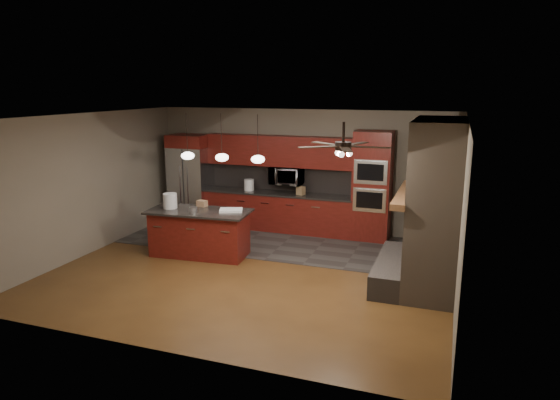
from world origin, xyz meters
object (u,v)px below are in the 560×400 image
at_px(paint_tray, 231,210).
at_px(counter_bucket, 249,185).
at_px(microwave, 287,176).
at_px(counter_box, 301,191).
at_px(white_bucket, 170,201).
at_px(cardboard_box, 202,203).
at_px(oven_tower, 372,186).
at_px(paint_can, 193,210).
at_px(kitchen_island, 200,233).
at_px(refrigerator, 191,179).

height_order(paint_tray, counter_bucket, counter_bucket).
distance_m(microwave, counter_box, 0.49).
bearing_deg(white_bucket, cardboard_box, 33.46).
height_order(microwave, paint_tray, microwave).
distance_m(oven_tower, paint_can, 3.88).
bearing_deg(white_bucket, microwave, 53.63).
height_order(oven_tower, kitchen_island, oven_tower).
xyz_separation_m(oven_tower, counter_box, (-1.60, -0.04, -0.20)).
height_order(white_bucket, counter_bucket, white_bucket).
height_order(refrigerator, counter_bucket, refrigerator).
relative_size(oven_tower, paint_can, 15.14).
xyz_separation_m(oven_tower, paint_can, (-3.06, -2.38, -0.22)).
bearing_deg(oven_tower, paint_can, -142.16).
relative_size(paint_can, cardboard_box, 0.82).
relative_size(paint_can, paint_tray, 0.36).
height_order(kitchen_island, paint_tray, paint_tray).
xyz_separation_m(paint_can, paint_tray, (0.65, 0.32, -0.03)).
height_order(microwave, cardboard_box, microwave).
height_order(kitchen_island, white_bucket, white_bucket).
bearing_deg(paint_can, counter_box, 58.01).
relative_size(kitchen_island, white_bucket, 6.97).
distance_m(white_bucket, counter_box, 3.00).
bearing_deg(counter_box, paint_tray, -90.96).
height_order(oven_tower, cardboard_box, oven_tower).
bearing_deg(paint_tray, microwave, 56.90).
height_order(paint_can, cardboard_box, cardboard_box).
relative_size(refrigerator, paint_can, 13.84).
height_order(paint_tray, counter_box, counter_box).
relative_size(microwave, paint_can, 4.65).
bearing_deg(refrigerator, kitchen_island, -57.26).
relative_size(kitchen_island, paint_can, 13.24).
relative_size(microwave, kitchen_island, 0.35).
bearing_deg(refrigerator, counter_bucket, 3.08).
relative_size(oven_tower, cardboard_box, 12.37).
height_order(oven_tower, white_bucket, oven_tower).
relative_size(cardboard_box, counter_box, 1.01).
bearing_deg(cardboard_box, oven_tower, 39.47).
relative_size(paint_tray, cardboard_box, 2.29).
bearing_deg(microwave, refrigerator, -176.91).
relative_size(microwave, cardboard_box, 3.80).
height_order(microwave, refrigerator, refrigerator).
height_order(white_bucket, paint_tray, white_bucket).
relative_size(white_bucket, paint_tray, 0.68).
bearing_deg(white_bucket, paint_tray, 7.89).
height_order(refrigerator, kitchen_island, refrigerator).
bearing_deg(cardboard_box, counter_bucket, 91.33).
distance_m(oven_tower, counter_box, 1.61).
height_order(oven_tower, paint_can, oven_tower).
distance_m(oven_tower, refrigerator, 4.40).
relative_size(paint_tray, counter_bucket, 1.67).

